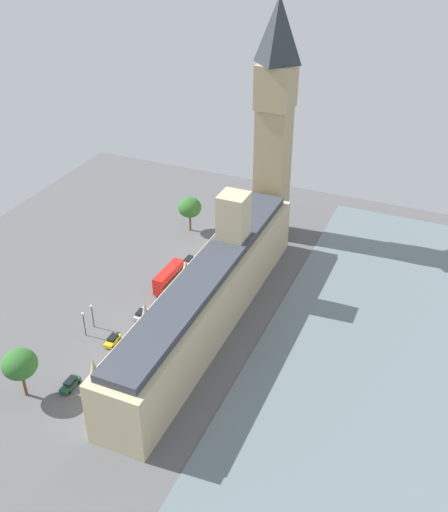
% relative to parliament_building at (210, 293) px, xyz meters
% --- Properties ---
extents(ground_plane, '(144.78, 144.78, 0.00)m').
position_rel_parliament_building_xyz_m(ground_plane, '(1.99, 0.97, -7.50)').
color(ground_plane, '#565659').
extents(river_thames, '(42.65, 130.30, 0.25)m').
position_rel_parliament_building_xyz_m(river_thames, '(-33.27, 0.97, -7.38)').
color(river_thames, slate).
rests_on(river_thames, ground).
extents(parliament_building, '(11.09, 74.78, 24.83)m').
position_rel_parliament_building_xyz_m(parliament_building, '(0.00, 0.00, 0.00)').
color(parliament_building, '#CCBA8E').
rests_on(parliament_building, ground).
extents(clock_tower, '(8.72, 8.72, 60.69)m').
position_rel_parliament_building_xyz_m(clock_tower, '(1.72, -42.52, 23.93)').
color(clock_tower, tan).
rests_on(clock_tower, ground).
extents(car_white_kerbside, '(1.82, 4.73, 1.74)m').
position_rel_parliament_building_xyz_m(car_white_kerbside, '(14.52, -18.83, -6.61)').
color(car_white_kerbside, silver).
rests_on(car_white_kerbside, ground).
extents(double_decker_bus_leading, '(2.89, 10.57, 4.75)m').
position_rel_parliament_building_xyz_m(double_decker_bus_leading, '(14.46, -8.28, -4.87)').
color(double_decker_bus_leading, red).
rests_on(double_decker_bus_leading, ground).
extents(car_silver_opposite_hall, '(1.86, 4.18, 1.74)m').
position_rel_parliament_building_xyz_m(car_silver_opposite_hall, '(14.57, 4.60, -6.62)').
color(car_silver_opposite_hall, '#B7B7BC').
rests_on(car_silver_opposite_hall, ground).
extents(car_yellow_cab_by_river_gate, '(1.90, 4.29, 1.74)m').
position_rel_parliament_building_xyz_m(car_yellow_cab_by_river_gate, '(15.53, 14.56, -6.62)').
color(car_yellow_cab_by_river_gate, gold).
rests_on(car_yellow_cab_by_river_gate, ground).
extents(car_dark_green_near_tower, '(1.83, 4.68, 1.74)m').
position_rel_parliament_building_xyz_m(car_dark_green_near_tower, '(16.01, 28.60, -6.61)').
color(car_dark_green_near_tower, '#19472D').
rests_on(car_dark_green_near_tower, ground).
extents(pedestrian_trailing, '(0.53, 0.62, 1.55)m').
position_rel_parliament_building_xyz_m(pedestrian_trailing, '(7.85, 20.66, -6.80)').
color(pedestrian_trailing, gray).
rests_on(pedestrian_trailing, ground).
extents(pedestrian_midblock, '(0.64, 0.56, 1.54)m').
position_rel_parliament_building_xyz_m(pedestrian_midblock, '(7.91, 4.98, -6.81)').
color(pedestrian_midblock, navy).
rests_on(pedestrian_midblock, ground).
extents(plane_tree_far_end, '(6.27, 6.27, 9.64)m').
position_rel_parliament_building_xyz_m(plane_tree_far_end, '(21.58, -34.31, -0.56)').
color(plane_tree_far_end, brown).
rests_on(plane_tree_far_end, ground).
extents(plane_tree_under_trees, '(6.46, 6.46, 10.28)m').
position_rel_parliament_building_xyz_m(plane_tree_under_trees, '(22.39, 33.43, 0.00)').
color(plane_tree_under_trees, brown).
rests_on(plane_tree_under_trees, ground).
extents(street_lamp_corner, '(0.56, 0.56, 6.00)m').
position_rel_parliament_building_xyz_m(street_lamp_corner, '(22.12, 14.57, -3.28)').
color(street_lamp_corner, black).
rests_on(street_lamp_corner, ground).
extents(street_lamp_slot_10, '(0.56, 0.56, 5.86)m').
position_rel_parliament_building_xyz_m(street_lamp_slot_10, '(22.10, 11.53, -3.37)').
color(street_lamp_slot_10, black).
rests_on(street_lamp_slot_10, ground).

